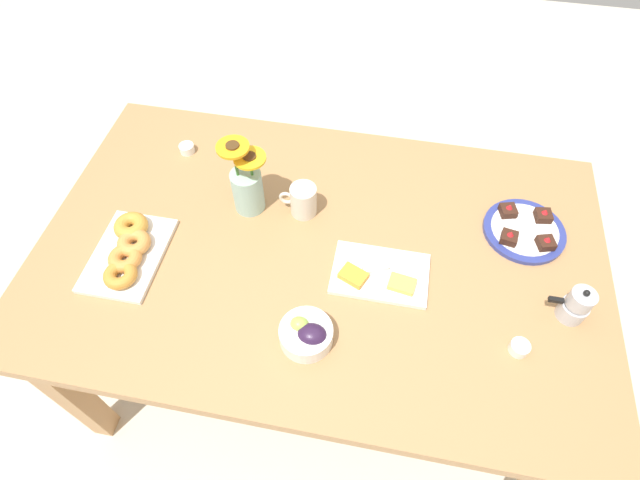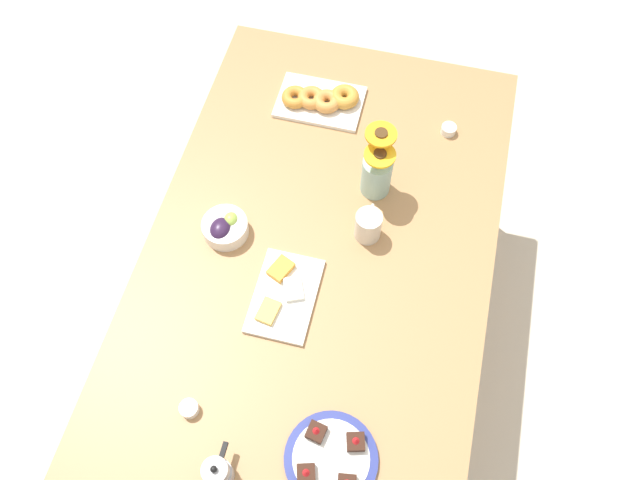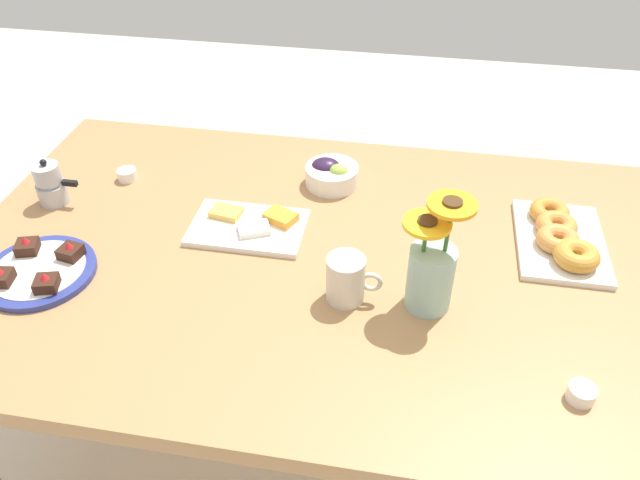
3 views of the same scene
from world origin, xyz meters
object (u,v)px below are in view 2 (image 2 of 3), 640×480
object	(u,v)px
jam_cup_berry	(189,409)
jam_cup_honey	(449,129)
moka_pot	(218,473)
flower_vase	(377,172)
dining_table	(320,259)
croissant_platter	(321,100)
coffee_mug	(368,225)
grape_bowl	(225,227)
cheese_platter	(284,294)
dessert_plate	(331,459)

from	to	relation	value
jam_cup_berry	jam_cup_honey	bearing A→B (deg)	-26.25
jam_cup_honey	moka_pot	size ratio (longest dim) A/B	0.40
jam_cup_berry	flower_vase	distance (m)	0.84
jam_cup_honey	moka_pot	bearing A→B (deg)	161.68
dining_table	jam_cup_honey	xyz separation A→B (m)	(0.50, -0.30, 0.10)
dining_table	croissant_platter	bearing A→B (deg)	13.44
coffee_mug	jam_cup_berry	world-z (taller)	coffee_mug
croissant_platter	jam_cup_berry	world-z (taller)	croissant_platter
dining_table	coffee_mug	distance (m)	0.20
dining_table	jam_cup_berry	distance (m)	0.59
jam_cup_honey	moka_pot	world-z (taller)	moka_pot
flower_vase	moka_pot	world-z (taller)	flower_vase
jam_cup_honey	flower_vase	xyz separation A→B (m)	(-0.27, 0.19, 0.07)
grape_bowl	cheese_platter	world-z (taller)	grape_bowl
grape_bowl	cheese_platter	size ratio (longest dim) A/B	0.51
dining_table	moka_pot	world-z (taller)	moka_pot
croissant_platter	dessert_plate	world-z (taller)	same
coffee_mug	croissant_platter	size ratio (longest dim) A/B	0.40
grape_bowl	moka_pot	size ratio (longest dim) A/B	1.12
dining_table	jam_cup_berry	size ratio (longest dim) A/B	33.33
moka_pot	coffee_mug	bearing A→B (deg)	-15.79
grape_bowl	croissant_platter	world-z (taller)	grape_bowl
cheese_platter	dessert_plate	distance (m)	0.46
dining_table	jam_cup_berry	xyz separation A→B (m)	(-0.54, 0.21, 0.10)
flower_vase	cheese_platter	bearing A→B (deg)	156.84
jam_cup_berry	cheese_platter	bearing A→B (deg)	-22.40
jam_cup_honey	flower_vase	size ratio (longest dim) A/B	0.19
grape_bowl	jam_cup_berry	bearing A→B (deg)	-172.33
croissant_platter	dining_table	bearing A→B (deg)	-166.56
cheese_platter	jam_cup_honey	world-z (taller)	cheese_platter
jam_cup_berry	flower_vase	bearing A→B (deg)	-22.80
cheese_platter	moka_pot	size ratio (longest dim) A/B	2.18
jam_cup_berry	flower_vase	world-z (taller)	flower_vase
dessert_plate	flower_vase	world-z (taller)	flower_vase
flower_vase	grape_bowl	bearing A→B (deg)	122.98
cheese_platter	flower_vase	xyz separation A→B (m)	(0.41, -0.18, 0.08)
jam_cup_berry	coffee_mug	bearing A→B (deg)	-28.71
coffee_mug	dessert_plate	distance (m)	0.65
coffee_mug	moka_pot	bearing A→B (deg)	164.21
cheese_platter	croissant_platter	xyz separation A→B (m)	(0.69, 0.06, 0.01)
jam_cup_honey	dessert_plate	size ratio (longest dim) A/B	0.21
dining_table	croissant_platter	xyz separation A→B (m)	(0.52, 0.12, 0.11)
flower_vase	dessert_plate	bearing A→B (deg)	-176.25
dining_table	flower_vase	bearing A→B (deg)	-25.90
dining_table	dessert_plate	size ratio (longest dim) A/B	6.87
coffee_mug	dessert_plate	bearing A→B (deg)	-176.21
coffee_mug	dessert_plate	world-z (taller)	coffee_mug
dessert_plate	moka_pot	distance (m)	0.28
moka_pot	cheese_platter	bearing A→B (deg)	-2.90
dining_table	croissant_platter	world-z (taller)	croissant_platter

